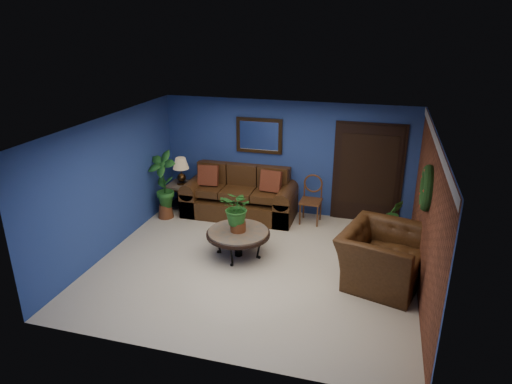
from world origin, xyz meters
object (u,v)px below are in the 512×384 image
(side_chair, at_px, (312,196))
(table_lamp, at_px, (181,168))
(sofa, at_px, (241,199))
(coffee_table, at_px, (238,234))
(end_table, at_px, (182,190))
(armchair, at_px, (382,256))

(side_chair, bearing_deg, table_lamp, -176.62)
(sofa, xyz_separation_m, side_chair, (1.57, 0.03, 0.22))
(sofa, relative_size, coffee_table, 2.10)
(coffee_table, bearing_deg, side_chair, 61.32)
(end_table, distance_m, side_chair, 2.95)
(sofa, height_order, armchair, sofa)
(table_lamp, bearing_deg, coffee_table, -43.45)
(coffee_table, distance_m, side_chair, 2.16)
(sofa, height_order, table_lamp, table_lamp)
(sofa, xyz_separation_m, end_table, (-1.38, -0.04, 0.09))
(armchair, bearing_deg, end_table, 81.71)
(end_table, bearing_deg, side_chair, 1.46)
(coffee_table, distance_m, end_table, 2.64)
(end_table, relative_size, armchair, 0.46)
(coffee_table, bearing_deg, sofa, 106.05)
(end_table, relative_size, side_chair, 0.63)
(sofa, bearing_deg, armchair, -33.77)
(sofa, bearing_deg, table_lamp, -178.27)
(end_table, distance_m, table_lamp, 0.52)
(end_table, bearing_deg, coffee_table, -43.45)
(table_lamp, distance_m, armchair, 4.91)
(end_table, xyz_separation_m, armchair, (4.45, -2.01, 0.01))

